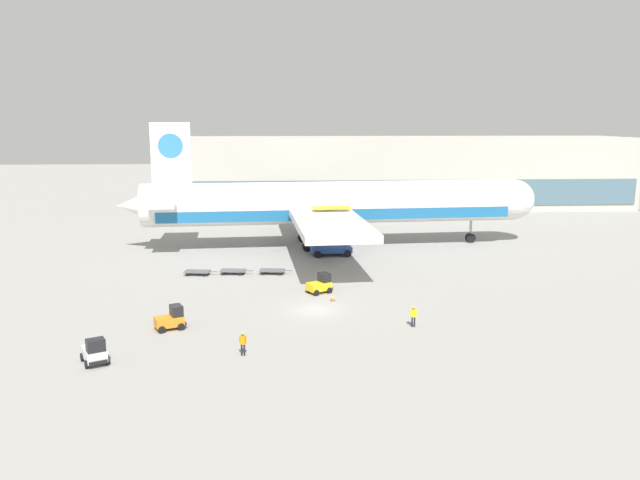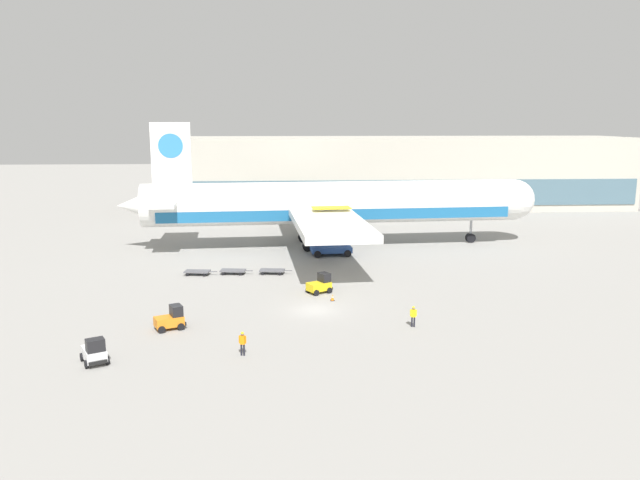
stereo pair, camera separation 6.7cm
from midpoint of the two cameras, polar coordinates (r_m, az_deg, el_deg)
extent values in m
plane|color=gray|center=(57.94, -0.49, -6.42)|extent=(400.00, 400.00, 0.00)
cube|color=#BCB7A8|center=(126.67, 7.24, 6.16)|extent=(90.00, 18.00, 14.00)
cube|color=slate|center=(118.09, 8.02, 4.27)|extent=(88.20, 0.20, 4.90)
cylinder|color=white|center=(86.20, 1.32, 3.46)|extent=(52.26, 9.09, 5.80)
cube|color=#1E669E|center=(86.38, 1.32, 2.60)|extent=(48.10, 8.71, 1.45)
sphere|color=white|center=(93.65, 17.29, 3.56)|extent=(5.68, 5.68, 5.68)
cone|color=white|center=(86.27, -16.04, 3.04)|extent=(6.72, 5.90, 5.51)
cube|color=white|center=(85.11, -13.50, 7.73)|extent=(5.22, 0.77, 8.00)
cylinder|color=#3384CC|center=(85.07, -13.52, 8.38)|extent=(3.23, 0.75, 3.20)
cube|color=white|center=(85.77, -14.00, 3.49)|extent=(4.42, 13.20, 0.50)
cube|color=white|center=(85.95, -0.40, 2.95)|extent=(11.03, 48.41, 0.90)
cylinder|color=#9EA0A5|center=(76.36, 0.51, 0.58)|extent=(4.37, 3.06, 2.80)
cylinder|color=#9EA0A5|center=(96.12, -1.12, 2.71)|extent=(4.37, 3.06, 2.80)
cylinder|color=#9EA0A5|center=(91.73, 13.61, 1.43)|extent=(0.36, 0.36, 4.00)
cylinder|color=black|center=(92.07, 13.56, 0.20)|extent=(1.35, 0.98, 1.30)
cylinder|color=#9EA0A5|center=(83.06, -1.20, 0.77)|extent=(0.36, 0.36, 4.00)
cylinder|color=black|center=(83.44, -1.19, -0.58)|extent=(1.35, 0.98, 1.30)
cylinder|color=#9EA0A5|center=(89.34, -1.64, 1.48)|extent=(0.36, 0.36, 4.00)
cylinder|color=black|center=(89.69, -1.63, 0.22)|extent=(1.35, 0.98, 1.30)
cube|color=#284C99|center=(81.08, 0.98, -0.81)|extent=(5.38, 3.32, 0.70)
cube|color=#B2B2B7|center=(80.23, 0.99, 2.59)|extent=(5.11, 3.16, 0.30)
cube|color=yellow|center=(80.16, 0.99, 2.98)|extent=(5.11, 3.16, 0.08)
cube|color=#284C99|center=(80.59, 0.99, 1.00)|extent=(4.28, 0.43, 4.62)
cube|color=#284C99|center=(80.59, 0.99, 1.00)|extent=(4.28, 0.43, 4.62)
cylinder|color=black|center=(82.89, 2.17, -0.81)|extent=(0.92, 0.42, 0.90)
cylinder|color=black|center=(80.00, 2.52, -1.24)|extent=(0.92, 0.42, 0.90)
cylinder|color=black|center=(82.35, -0.51, -0.88)|extent=(0.92, 0.42, 0.90)
cylinder|color=black|center=(79.44, -0.26, -1.32)|extent=(0.92, 0.42, 0.90)
cube|color=yellow|center=(63.33, -0.13, -4.25)|extent=(2.69, 2.38, 0.80)
cube|color=black|center=(63.47, 0.36, -3.42)|extent=(1.41, 1.53, 0.90)
cube|color=black|center=(64.08, 0.78, -4.33)|extent=(0.78, 1.16, 0.24)
cylinder|color=black|center=(64.43, 0.11, -4.36)|extent=(0.64, 0.51, 0.60)
cylinder|color=black|center=(63.32, 0.84, -4.63)|extent=(0.64, 0.51, 0.60)
cylinder|color=black|center=(63.56, -1.08, -4.57)|extent=(0.64, 0.51, 0.60)
cylinder|color=black|center=(62.44, -0.38, -4.85)|extent=(0.64, 0.51, 0.60)
cube|color=silver|center=(48.50, -19.97, -9.73)|extent=(2.30, 2.69, 0.80)
cube|color=black|center=(47.61, -19.87, -9.02)|extent=(1.52, 1.37, 0.90)
cube|color=black|center=(47.46, -19.64, -10.53)|extent=(1.19, 0.72, 0.24)
cylinder|color=black|center=(48.01, -18.91, -10.38)|extent=(0.49, 0.64, 0.60)
cylinder|color=black|center=(47.78, -20.57, -10.60)|extent=(0.49, 0.64, 0.60)
cylinder|color=black|center=(49.50, -19.32, -9.76)|extent=(0.49, 0.64, 0.60)
cylinder|color=black|center=(49.27, -20.93, -9.97)|extent=(0.49, 0.64, 0.60)
cube|color=orange|center=(54.10, -13.66, -7.23)|extent=(2.67, 2.23, 0.80)
cube|color=black|center=(54.00, -13.03, -6.29)|extent=(1.33, 1.50, 0.90)
cube|color=black|center=(54.48, -12.39, -7.36)|extent=(0.67, 1.21, 0.24)
cylinder|color=black|center=(55.06, -13.02, -7.32)|extent=(0.65, 0.47, 0.60)
cylinder|color=black|center=(53.77, -12.62, -7.75)|extent=(0.65, 0.47, 0.60)
cylinder|color=black|center=(54.69, -14.65, -7.52)|extent=(0.65, 0.47, 0.60)
cylinder|color=black|center=(53.40, -14.29, -7.95)|extent=(0.65, 0.47, 0.60)
cube|color=#56565B|center=(72.02, -11.19, -2.83)|extent=(2.98, 1.87, 0.12)
cube|color=#56565B|center=(71.55, -9.76, -2.87)|extent=(0.90, 0.20, 0.08)
cylinder|color=black|center=(72.42, -10.30, -2.92)|extent=(0.38, 0.19, 0.36)
cylinder|color=black|center=(71.22, -10.56, -3.16)|extent=(0.38, 0.19, 0.36)
cylinder|color=black|center=(72.93, -11.79, -2.87)|extent=(0.38, 0.19, 0.36)
cylinder|color=black|center=(71.75, -12.07, -3.11)|extent=(0.38, 0.19, 0.36)
cube|color=#56565B|center=(71.76, -8.00, -2.78)|extent=(2.98, 1.87, 0.12)
cube|color=#56565B|center=(71.39, -6.54, -2.81)|extent=(0.90, 0.20, 0.08)
cylinder|color=black|center=(72.22, -7.12, -2.86)|extent=(0.38, 0.19, 0.36)
cylinder|color=black|center=(71.01, -7.33, -3.10)|extent=(0.38, 0.19, 0.36)
cylinder|color=black|center=(72.63, -8.64, -2.82)|extent=(0.38, 0.19, 0.36)
cylinder|color=black|center=(71.43, -8.87, -3.06)|extent=(0.38, 0.19, 0.36)
cube|color=#56565B|center=(71.36, -4.44, -2.78)|extent=(2.98, 1.87, 0.12)
cube|color=#56565B|center=(71.11, -2.96, -2.81)|extent=(0.90, 0.20, 0.08)
cylinder|color=black|center=(71.89, -3.58, -2.86)|extent=(0.38, 0.19, 0.36)
cylinder|color=black|center=(70.67, -3.72, -3.11)|extent=(0.38, 0.19, 0.36)
cylinder|color=black|center=(72.18, -5.13, -2.83)|extent=(0.38, 0.19, 0.36)
cylinder|color=black|center=(70.96, -5.29, -3.07)|extent=(0.38, 0.19, 0.36)
cylinder|color=black|center=(53.85, 8.60, -7.42)|extent=(0.14, 0.14, 0.87)
cylinder|color=black|center=(53.84, 8.39, -7.42)|extent=(0.14, 0.14, 0.87)
cube|color=yellow|center=(53.61, 8.52, -6.64)|extent=(0.39, 0.27, 0.66)
cylinder|color=yellow|center=(53.62, 8.77, -6.61)|extent=(0.09, 0.09, 0.59)
cylinder|color=yellow|center=(53.58, 8.26, -6.60)|extent=(0.09, 0.09, 0.59)
sphere|color=#846047|center=(53.48, 8.53, -6.18)|extent=(0.24, 0.24, 0.24)
sphere|color=yellow|center=(53.46, 8.53, -6.12)|extent=(0.23, 0.23, 0.23)
cylinder|color=black|center=(47.41, -6.97, -9.94)|extent=(0.14, 0.14, 0.89)
cylinder|color=black|center=(47.45, -7.21, -9.93)|extent=(0.14, 0.14, 0.89)
cube|color=orange|center=(47.16, -7.11, -9.05)|extent=(0.39, 0.28, 0.66)
cylinder|color=orange|center=(47.10, -6.83, -9.03)|extent=(0.09, 0.09, 0.60)
cylinder|color=orange|center=(47.21, -7.40, -9.00)|extent=(0.09, 0.09, 0.60)
sphere|color=#846047|center=(47.01, -7.13, -8.53)|extent=(0.24, 0.24, 0.24)
sphere|color=yellow|center=(46.99, -7.13, -8.46)|extent=(0.23, 0.23, 0.23)
cube|color=black|center=(60.88, 1.12, -5.54)|extent=(0.40, 0.40, 0.04)
cone|color=orange|center=(60.79, 1.12, -5.26)|extent=(0.32, 0.32, 0.59)
cylinder|color=white|center=(60.78, 1.12, -5.23)|extent=(0.19, 0.19, 0.08)
camera|label=1|loc=(0.03, -90.03, -0.01)|focal=35.00mm
camera|label=2|loc=(0.03, 89.97, 0.01)|focal=35.00mm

